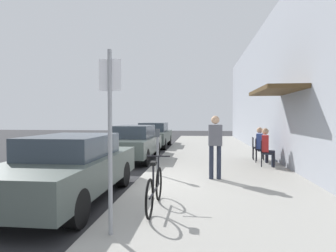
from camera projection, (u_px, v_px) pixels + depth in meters
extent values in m
plane|color=#2D2D30|center=(136.00, 186.00, 7.32)|extent=(60.00, 60.00, 0.00)
cube|color=#9E9B93|center=(218.00, 171.00, 9.05)|extent=(4.50, 32.00, 0.12)
cube|color=#999EA8|center=(298.00, 77.00, 8.69)|extent=(0.30, 32.00, 6.03)
cube|color=#4C381E|center=(275.00, 91.00, 8.70)|extent=(1.10, 2.80, 0.12)
cube|color=#47514C|center=(69.00, 172.00, 5.95)|extent=(1.80, 4.40, 0.62)
cube|color=#333D47|center=(72.00, 146.00, 6.08)|extent=(1.48, 2.11, 0.45)
cylinder|color=black|center=(123.00, 174.00, 7.23)|extent=(0.22, 0.64, 0.64)
cylinder|color=black|center=(64.00, 173.00, 7.40)|extent=(0.22, 0.64, 0.64)
cylinder|color=black|center=(77.00, 208.00, 4.52)|extent=(0.22, 0.64, 0.64)
cube|color=#47514C|center=(133.00, 145.00, 11.63)|extent=(1.80, 4.40, 0.62)
cube|color=#333D47|center=(133.00, 131.00, 11.76)|extent=(1.48, 2.11, 0.49)
cylinder|color=black|center=(157.00, 149.00, 12.91)|extent=(0.22, 0.64, 0.64)
cylinder|color=black|center=(123.00, 149.00, 13.09)|extent=(0.22, 0.64, 0.64)
cylinder|color=black|center=(145.00, 158.00, 10.20)|extent=(0.22, 0.64, 0.64)
cylinder|color=black|center=(103.00, 157.00, 10.38)|extent=(0.22, 0.64, 0.64)
cube|color=#47514C|center=(153.00, 137.00, 16.85)|extent=(1.80, 4.40, 0.61)
cube|color=#333D47|center=(154.00, 127.00, 16.98)|extent=(1.48, 2.11, 0.51)
cylinder|color=black|center=(169.00, 140.00, 18.13)|extent=(0.22, 0.64, 0.64)
cylinder|color=black|center=(145.00, 140.00, 18.31)|extent=(0.22, 0.64, 0.64)
cylinder|color=black|center=(164.00, 144.00, 15.42)|extent=(0.22, 0.64, 0.64)
cylinder|color=black|center=(135.00, 144.00, 15.60)|extent=(0.22, 0.64, 0.64)
cylinder|color=slate|center=(158.00, 156.00, 8.08)|extent=(0.07, 0.07, 1.10)
cube|color=#383D42|center=(158.00, 133.00, 8.06)|extent=(0.12, 0.10, 0.22)
cylinder|color=gray|center=(110.00, 143.00, 3.95)|extent=(0.06, 0.06, 2.60)
cube|color=white|center=(110.00, 75.00, 3.94)|extent=(0.32, 0.02, 0.44)
torus|color=black|center=(159.00, 184.00, 5.64)|extent=(0.04, 0.66, 0.66)
torus|color=black|center=(150.00, 199.00, 4.60)|extent=(0.04, 0.66, 0.66)
cylinder|color=black|center=(155.00, 190.00, 5.12)|extent=(0.04, 1.05, 0.04)
cylinder|color=black|center=(153.00, 179.00, 4.96)|extent=(0.04, 0.04, 0.50)
cube|color=black|center=(153.00, 163.00, 4.95)|extent=(0.10, 0.20, 0.06)
cylinder|color=black|center=(158.00, 170.00, 5.58)|extent=(0.03, 0.03, 0.56)
cylinder|color=black|center=(158.00, 156.00, 5.57)|extent=(0.46, 0.03, 0.03)
cylinder|color=black|center=(273.00, 159.00, 9.65)|extent=(0.04, 0.04, 0.45)
cylinder|color=black|center=(274.00, 161.00, 9.29)|extent=(0.04, 0.04, 0.45)
cylinder|color=black|center=(262.00, 159.00, 9.77)|extent=(0.04, 0.04, 0.45)
cylinder|color=black|center=(262.00, 160.00, 9.41)|extent=(0.04, 0.04, 0.45)
cube|color=black|center=(268.00, 153.00, 9.52)|extent=(0.52, 0.52, 0.03)
cube|color=black|center=(261.00, 146.00, 9.58)|extent=(0.12, 0.44, 0.40)
cylinder|color=#232838|center=(273.00, 159.00, 9.56)|extent=(0.11, 0.11, 0.47)
cylinder|color=#232838|center=(269.00, 152.00, 9.60)|extent=(0.38, 0.21, 0.14)
cylinder|color=#232838|center=(273.00, 160.00, 9.37)|extent=(0.11, 0.11, 0.47)
cylinder|color=#232838|center=(269.00, 153.00, 9.41)|extent=(0.38, 0.21, 0.14)
cube|color=#B22626|center=(265.00, 144.00, 9.54)|extent=(0.29, 0.40, 0.56)
sphere|color=tan|center=(265.00, 131.00, 9.52)|extent=(0.22, 0.22, 0.22)
cylinder|color=black|center=(267.00, 156.00, 10.53)|extent=(0.04, 0.04, 0.45)
cylinder|color=black|center=(267.00, 157.00, 10.18)|extent=(0.04, 0.04, 0.45)
cylinder|color=black|center=(257.00, 155.00, 10.67)|extent=(0.04, 0.04, 0.45)
cylinder|color=black|center=(256.00, 156.00, 10.31)|extent=(0.04, 0.04, 0.45)
cube|color=black|center=(262.00, 150.00, 10.42)|extent=(0.53, 0.53, 0.03)
cube|color=black|center=(256.00, 144.00, 10.48)|extent=(0.14, 0.43, 0.40)
cylinder|color=#232838|center=(267.00, 156.00, 10.45)|extent=(0.11, 0.11, 0.47)
cylinder|color=#232838|center=(263.00, 149.00, 10.49)|extent=(0.38, 0.22, 0.14)
cylinder|color=#232838|center=(267.00, 156.00, 10.27)|extent=(0.11, 0.11, 0.47)
cylinder|color=#232838|center=(263.00, 150.00, 10.30)|extent=(0.38, 0.22, 0.14)
cube|color=#334C99|center=(260.00, 141.00, 10.43)|extent=(0.30, 0.40, 0.56)
sphere|color=tan|center=(260.00, 130.00, 10.42)|extent=(0.22, 0.22, 0.22)
cylinder|color=black|center=(263.00, 153.00, 11.19)|extent=(0.04, 0.04, 0.45)
cylinder|color=black|center=(264.00, 155.00, 10.82)|extent=(0.04, 0.04, 0.45)
cylinder|color=black|center=(253.00, 153.00, 11.28)|extent=(0.04, 0.04, 0.45)
cylinder|color=black|center=(253.00, 154.00, 10.91)|extent=(0.04, 0.04, 0.45)
cube|color=black|center=(258.00, 148.00, 11.04)|extent=(0.49, 0.49, 0.03)
cube|color=black|center=(253.00, 142.00, 11.08)|extent=(0.08, 0.44, 0.40)
cylinder|color=#232838|center=(211.00, 162.00, 7.57)|extent=(0.12, 0.12, 0.90)
cylinder|color=#232838|center=(219.00, 162.00, 7.55)|extent=(0.12, 0.12, 0.90)
cube|color=#595960|center=(215.00, 135.00, 7.54)|extent=(0.36, 0.22, 0.56)
sphere|color=tan|center=(215.00, 120.00, 7.53)|extent=(0.22, 0.22, 0.22)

